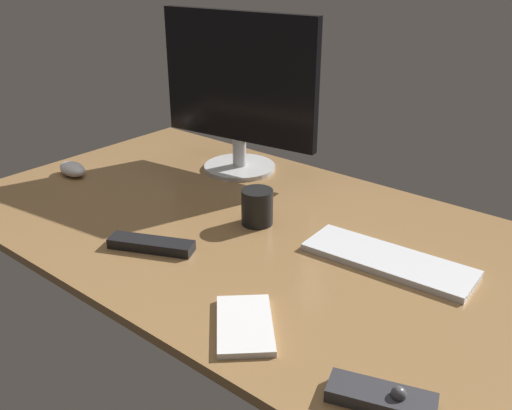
# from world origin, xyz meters

# --- Properties ---
(desk) EXTENTS (1.40, 0.84, 0.02)m
(desk) POSITION_xyz_m (0.00, 0.00, 0.01)
(desk) COLOR olive
(desk) RESTS_ON ground
(monitor) EXTENTS (0.48, 0.21, 0.44)m
(monitor) POSITION_xyz_m (-0.23, 0.27, 0.26)
(monitor) COLOR #BBBBBB
(monitor) RESTS_ON desk
(keyboard) EXTENTS (0.36, 0.14, 0.01)m
(keyboard) POSITION_xyz_m (0.36, 0.05, 0.03)
(keyboard) COLOR silver
(keyboard) RESTS_ON desk
(computer_mouse) EXTENTS (0.10, 0.06, 0.04)m
(computer_mouse) POSITION_xyz_m (-0.56, -0.08, 0.04)
(computer_mouse) COLOR silver
(computer_mouse) RESTS_ON desk
(media_remote) EXTENTS (0.16, 0.10, 0.04)m
(media_remote) POSITION_xyz_m (0.55, -0.31, 0.03)
(media_remote) COLOR #2D2D33
(media_remote) RESTS_ON desk
(tv_remote) EXTENTS (0.19, 0.12, 0.02)m
(tv_remote) POSITION_xyz_m (-0.06, -0.22, 0.03)
(tv_remote) COLOR black
(tv_remote) RESTS_ON desk
(coffee_mug) EXTENTS (0.07, 0.07, 0.09)m
(coffee_mug) POSITION_xyz_m (0.04, 0.02, 0.06)
(coffee_mug) COLOR black
(coffee_mug) RESTS_ON desk
(notepad) EXTENTS (0.18, 0.19, 0.01)m
(notepad) POSITION_xyz_m (0.28, -0.30, 0.03)
(notepad) COLOR silver
(notepad) RESTS_ON desk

